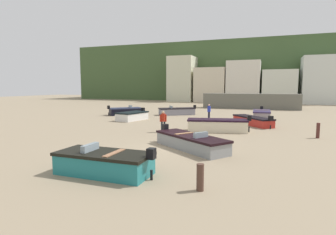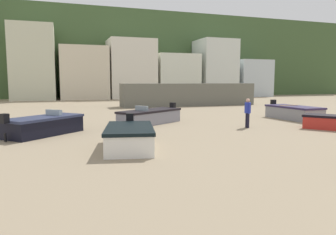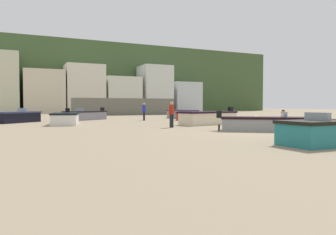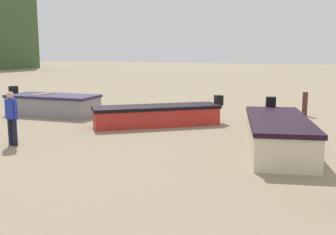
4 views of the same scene
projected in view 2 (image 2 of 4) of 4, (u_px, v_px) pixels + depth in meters
headland_hill at (113, 60)px, 66.07m from camera, size 90.00×32.00×14.21m
harbor_pier at (189, 95)px, 33.55m from camera, size 14.41×2.40×2.35m
townhouse_far_left at (33, 63)px, 44.16m from camera, size 5.74×6.52×10.27m
townhouse_left at (84, 73)px, 46.09m from camera, size 6.73×5.73×7.54m
townhouse_centre_left at (131, 69)px, 48.75m from camera, size 6.83×6.79×8.83m
townhouse_centre at (174, 76)px, 51.08m from camera, size 6.62×6.68×6.81m
townhouse_centre_right at (215, 69)px, 52.78m from camera, size 5.95×5.86×9.37m
townhouse_right at (248, 78)px, 55.56m from camera, size 5.91×6.88×6.20m
boat_black_0 at (44, 125)px, 15.13m from camera, size 3.88×3.82×1.20m
boat_white_4 at (130, 137)px, 12.03m from camera, size 2.44×3.83×1.17m
boat_grey_5 at (293, 112)px, 21.45m from camera, size 1.86×4.26×1.22m
boat_grey_7 at (150, 117)px, 19.12m from camera, size 4.46×3.70×1.17m
beach_walker_foreground at (248, 111)px, 17.41m from camera, size 0.40×0.54×1.62m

